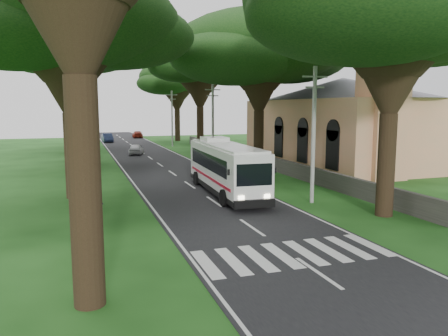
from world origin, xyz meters
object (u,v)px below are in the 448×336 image
Objects in this scene: distant_car_a at (136,149)px; distant_car_c at (138,134)px; pole_near at (314,133)px; church at (343,115)px; distant_car_b at (107,138)px; pole_mid at (213,122)px; pedestrian at (99,206)px; pole_far at (172,117)px; coach_bus at (225,167)px.

distant_car_c is at bearing -83.82° from distant_car_a.
pole_near is at bearing 95.76° from distant_car_c.
church is 24.21m from distant_car_a.
pole_near is 1.88× the size of distant_car_b.
pole_near is 20.00m from pole_mid.
distant_car_b is at bearing -10.57° from pedestrian.
distant_car_a is at bearing -123.32° from pole_far.
pole_far is (0.00, 40.00, 0.00)m from pole_near.
pole_mid and pole_far have the same top height.
pole_near is 30.99m from distant_car_a.
coach_bus is (-4.00, -35.69, -2.42)m from pole_far.
pole_far is 1.86× the size of distant_car_c.
distant_car_a is 20.57m from distant_car_b.
pole_mid is 1.86× the size of distant_car_c.
church is 3.00× the size of pole_far.
pedestrian is at bearing 93.44° from distant_car_a.
distant_car_b is 0.99× the size of distant_car_c.
pole_far is 14.00m from distant_car_b.
pole_mid is 2.11× the size of distant_car_a.
distant_car_b is (-20.86, 35.03, -4.18)m from church.
church is 13.16m from pole_mid.
church is 3.00× the size of pole_mid.
distant_car_a is (-6.51, 30.10, -3.50)m from pole_near.
distant_car_a is 2.12× the size of pedestrian.
pedestrian is at bearing -97.06° from distant_car_b.
pole_mid is at bearing 160.19° from church.
coach_bus reaches higher than distant_car_b.
distant_car_b is 2.38× the size of pedestrian.
distant_car_a is 0.88× the size of distant_car_c.
pole_near is 6.36m from coach_bus.
church is 6.32× the size of distant_car_a.
church is at bearing 112.09° from distant_car_c.
distant_car_b is (-8.50, 30.57, -3.45)m from pole_mid.
coach_bus is at bearing -145.54° from church.
distant_car_c is 61.13m from pedestrian.
church reaches higher than pole_far.
pole_mid is at bearing 96.99° from distant_car_c.
distant_car_b is at bearing 128.80° from pole_far.
church is at bearing -19.81° from pole_mid.
distant_car_b is 10.63m from distant_car_c.
pole_mid is 39.59m from distant_car_c.
distant_car_c is 2.39× the size of pedestrian.
coach_bus is at bearing -63.76° from pedestrian.
church is 40.98m from distant_car_b.
distant_car_c is (4.01, 29.25, -0.02)m from distant_car_a.
distant_car_c is at bearing 97.36° from pole_far.
pole_mid is at bearing -36.72° from pedestrian.
coach_bus is at bearing -96.40° from pole_far.
distant_car_c is (1.50, 55.04, -1.11)m from coach_bus.
pole_mid is at bearing -90.00° from pole_far.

